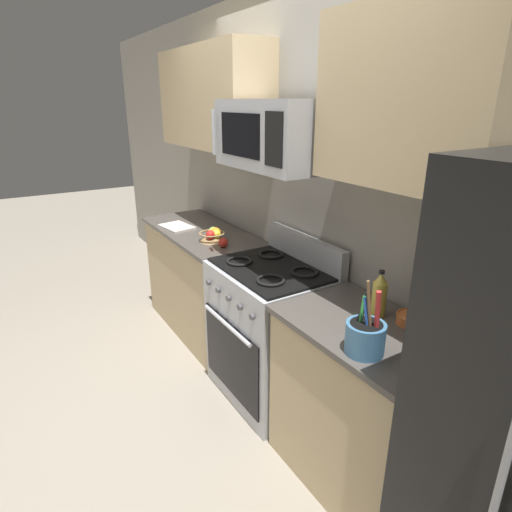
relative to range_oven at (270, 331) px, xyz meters
name	(u,v)px	position (x,y,z in m)	size (l,w,h in m)	color
ground_plane	(182,425)	(0.00, -0.65, -0.47)	(16.00, 16.00, 0.00)	gray
wall_back	(319,202)	(0.00, 0.36, 0.83)	(8.00, 0.10, 2.60)	#9E998E
counter_left	(203,280)	(-1.04, 0.00, -0.02)	(1.30, 0.59, 0.91)	tan
range_oven	(270,331)	(0.00, 0.00, 0.00)	(0.76, 0.63, 1.09)	#B2B5BA
counter_right	(360,405)	(0.83, 0.00, -0.02)	(0.87, 0.59, 0.91)	tan
microwave	(277,134)	(0.00, 0.03, 1.25)	(0.75, 0.44, 0.38)	#B2B5BA
upper_cabinets_left	(212,99)	(-1.04, 0.14, 1.45)	(1.29, 0.34, 0.72)	tan
upper_cabinets_right	(417,97)	(0.83, 0.14, 1.45)	(0.86, 0.34, 0.72)	tan
utensil_crock	(365,336)	(0.98, -0.18, 0.51)	(0.17, 0.17, 0.34)	teal
fruit_basket	(213,235)	(-0.72, -0.05, 0.48)	(0.19, 0.19, 0.10)	#9E7A4C
apple_loose	(223,243)	(-0.55, -0.05, 0.47)	(0.07, 0.07, 0.07)	red
cutting_board	(177,227)	(-1.20, -0.15, 0.44)	(0.29, 0.20, 0.02)	silver
bottle_oil	(379,295)	(0.78, 0.11, 0.55)	(0.07, 0.07, 0.24)	gold
prep_bowl	(411,319)	(0.92, 0.18, 0.46)	(0.14, 0.14, 0.05)	#D1662D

